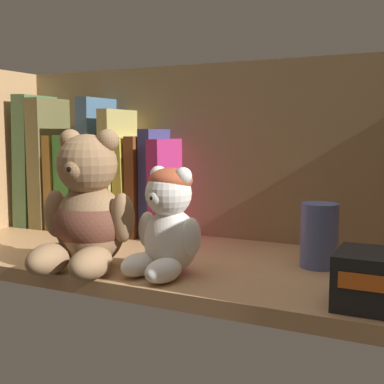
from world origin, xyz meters
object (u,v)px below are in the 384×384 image
object	(u,v)px
book_9	(147,185)
teddy_bear_smaller	(167,223)
pillar_candle	(319,235)
book_0	(43,160)
book_6	(116,188)
book_8	(137,185)
book_3	(81,181)
book_7	(126,171)
teddy_bear_larger	(88,214)
book_4	(94,183)
book_5	(104,165)
book_10	(159,182)
book_1	(57,163)
book_2	(69,181)
book_11	(171,188)

from	to	relation	value
book_9	teddy_bear_smaller	xyz separation A→B (cm)	(15.81, -21.39, -2.14)
pillar_candle	book_0	bearing A→B (deg)	170.07
book_6	book_8	bearing A→B (deg)	0.00
book_3	book_7	bearing A→B (deg)	0.00
teddy_bear_larger	book_4	bearing A→B (deg)	125.40
book_0	book_5	bearing A→B (deg)	0.00
book_5	book_10	distance (cm)	11.82
book_5	pillar_candle	xyz separation A→B (cm)	(41.46, -9.80, -7.65)
book_10	book_8	bearing A→B (deg)	180.00
book_1	book_2	distance (cm)	4.37
book_8	book_9	size ratio (longest dim) A/B	0.99
book_8	teddy_bear_smaller	distance (cm)	28.00
book_8	teddy_bear_smaller	size ratio (longest dim) A/B	1.25
book_8	pillar_candle	world-z (taller)	book_8
book_8	book_5	bearing A→B (deg)	180.00
book_1	teddy_bear_larger	world-z (taller)	book_1
book_0	book_8	bearing A→B (deg)	0.00
book_5	book_4	bearing A→B (deg)	180.00
book_2	book_6	size ratio (longest dim) A/B	1.13
book_9	pillar_candle	world-z (taller)	book_9
book_2	book_4	size ratio (longest dim) A/B	1.03
book_0	book_3	size ratio (longest dim) A/B	1.43
book_5	book_1	bearing A→B (deg)	180.00
book_0	book_10	distance (cm)	26.19
book_6	book_11	world-z (taller)	book_11
book_4	book_8	size ratio (longest dim) A/B	0.98
book_0	pillar_candle	bearing A→B (deg)	-9.93
book_4	book_11	world-z (taller)	same
book_10	teddy_bear_smaller	size ratio (longest dim) A/B	1.35
book_10	book_1	bearing A→B (deg)	180.00
book_6	teddy_bear_larger	distance (cm)	26.18
book_1	teddy_bear_smaller	world-z (taller)	book_1
book_4	book_10	bearing A→B (deg)	0.00
book_3	teddy_bear_smaller	bearing A→B (deg)	-35.17
pillar_candle	book_4	bearing A→B (deg)	167.43
book_4	book_6	xyz separation A→B (cm)	(4.95, 0.00, -0.71)
teddy_bear_larger	pillar_candle	size ratio (longest dim) A/B	2.13
book_3	book_10	bearing A→B (deg)	0.00
book_2	book_11	size ratio (longest dim) A/B	1.03
book_0	teddy_bear_smaller	xyz separation A→B (cm)	(39.47, -21.39, -5.92)
book_6	pillar_candle	xyz separation A→B (cm)	(38.98, -9.80, -3.38)
book_7	book_11	xyz separation A→B (cm)	(9.16, 0.00, -2.50)
book_9	book_7	bearing A→B (deg)	180.00
book_1	book_4	xyz separation A→B (cm)	(8.55, 0.00, -3.67)
book_1	book_5	bearing A→B (deg)	0.00
book_8	book_7	bearing A→B (deg)	180.00
book_9	book_10	size ratio (longest dim) A/B	0.93
book_2	book_3	xyz separation A→B (cm)	(2.88, 0.00, 0.03)
book_3	book_10	distance (cm)	16.89
pillar_candle	book_1	bearing A→B (deg)	169.43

